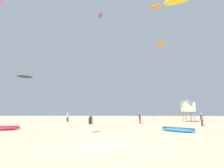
# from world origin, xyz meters

# --- Properties ---
(ground_plane) EXTENTS (120.00, 120.00, 0.00)m
(ground_plane) POSITION_xyz_m (0.00, 0.00, 0.00)
(ground_plane) COLOR #C6B28C
(person_foreground) EXTENTS (0.43, 0.43, 1.70)m
(person_foreground) POSITION_xyz_m (-1.74, 6.28, 0.99)
(person_foreground) COLOR silver
(person_foreground) RESTS_ON ground
(person_midground) EXTENTS (0.39, 0.52, 1.71)m
(person_midground) POSITION_xyz_m (4.42, 18.44, 1.00)
(person_midground) COLOR #B21E23
(person_midground) RESTS_ON ground
(person_left) EXTENTS (0.40, 0.58, 1.75)m
(person_left) POSITION_xyz_m (12.39, 14.29, 1.02)
(person_left) COLOR #2D2D33
(person_left) RESTS_ON ground
(person_right) EXTENTS (0.39, 0.53, 1.71)m
(person_right) POSITION_xyz_m (-8.44, 22.63, 1.00)
(person_right) COLOR navy
(person_right) RESTS_ON ground
(kite_grounded_near) EXTENTS (4.05, 2.18, 0.48)m
(kite_grounded_near) POSITION_xyz_m (-11.72, 8.01, 0.22)
(kite_grounded_near) COLOR red
(kite_grounded_near) RESTS_ON ground
(kite_grounded_mid) EXTENTS (3.36, 3.18, 0.46)m
(kite_grounded_mid) POSITION_xyz_m (6.97, 7.31, 0.21)
(kite_grounded_mid) COLOR blue
(kite_grounded_mid) RESTS_ON ground
(lifeguard_tower) EXTENTS (2.30, 2.30, 4.15)m
(lifeguard_tower) POSITION_xyz_m (13.91, 23.55, 3.05)
(lifeguard_tower) COLOR #8C704C
(lifeguard_tower) RESTS_ON ground
(kite_aloft_1) EXTENTS (2.03, 3.74, 0.69)m
(kite_aloft_1) POSITION_xyz_m (10.50, 27.95, 16.68)
(kite_aloft_1) COLOR orange
(kite_aloft_2) EXTENTS (1.19, 2.17, 0.37)m
(kite_aloft_2) POSITION_xyz_m (-2.02, 17.35, 18.01)
(kite_aloft_2) COLOR purple
(kite_aloft_4) EXTENTS (4.54, 3.09, 1.11)m
(kite_aloft_4) POSITION_xyz_m (10.19, 14.89, 18.95)
(kite_aloft_4) COLOR yellow
(kite_aloft_5) EXTENTS (3.33, 3.35, 0.77)m
(kite_aloft_5) POSITION_xyz_m (-21.09, 30.59, 9.97)
(kite_aloft_5) COLOR #2D2D33
(kite_aloft_6) EXTENTS (2.85, 1.96, 0.72)m
(kite_aloft_6) POSITION_xyz_m (9.14, 26.67, 24.71)
(kite_aloft_6) COLOR orange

